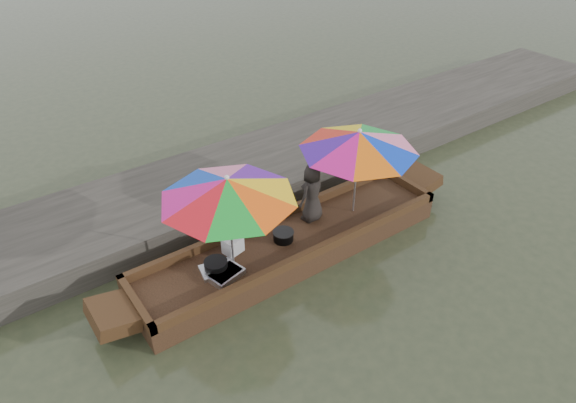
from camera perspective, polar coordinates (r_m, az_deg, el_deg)
water at (r=8.42m, az=0.40°, el=-5.94°), size 80.00×80.00×0.00m
dock at (r=9.79m, az=-7.16°, el=2.04°), size 22.00×2.20×0.50m
boat_hull at (r=8.31m, az=0.40°, el=-5.02°), size 5.28×1.20×0.35m
cooking_pot at (r=7.62m, az=-8.00°, el=-7.13°), size 0.35×0.35×0.18m
tray_crayfish at (r=7.53m, az=-6.93°, el=-8.06°), size 0.56×0.45×0.09m
tray_scallop at (r=7.65m, az=-7.83°, el=-7.48°), size 0.55×0.43×0.06m
charcoal_grill at (r=8.11m, az=-0.52°, el=-3.89°), size 0.32×0.32×0.15m
supply_bag at (r=7.89m, az=-6.15°, el=-4.84°), size 0.32×0.28×0.26m
vendor at (r=8.32m, az=2.69°, el=0.99°), size 0.58×0.45×1.04m
umbrella_bow at (r=7.27m, az=-6.43°, el=-2.32°), size 2.00×2.00×1.55m
umbrella_stern at (r=8.44m, az=7.59°, el=3.28°), size 1.95×1.95×1.55m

